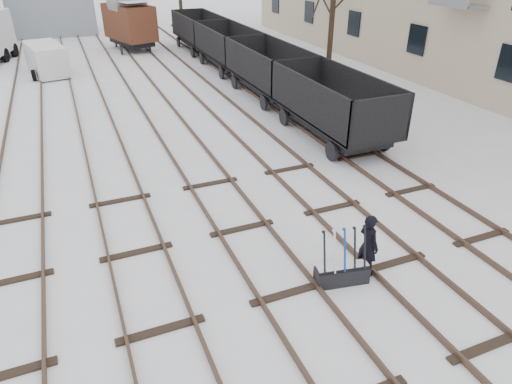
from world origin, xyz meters
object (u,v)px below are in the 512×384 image
(ground_frame, at_px, (342,273))
(freight_wagon_a, at_px, (332,114))
(panel_van, at_px, (47,59))
(worker, at_px, (368,245))
(box_van_wagon, at_px, (129,21))

(ground_frame, xyz_separation_m, freight_wagon_a, (4.62, 8.29, 0.72))
(freight_wagon_a, distance_m, panel_van, 19.23)
(freight_wagon_a, xyz_separation_m, panel_van, (-10.78, 15.92, -0.05))
(worker, xyz_separation_m, panel_van, (-6.91, 24.11, 0.12))
(ground_frame, height_order, panel_van, panel_van)
(worker, relative_size, freight_wagon_a, 0.26)
(freight_wagon_a, height_order, panel_van, freight_wagon_a)
(ground_frame, xyz_separation_m, panel_van, (-6.16, 24.21, 0.67))
(freight_wagon_a, height_order, box_van_wagon, box_van_wagon)
(worker, xyz_separation_m, box_van_wagon, (-0.86, 29.72, 1.25))
(worker, relative_size, box_van_wagon, 0.32)
(ground_frame, height_order, box_van_wagon, box_van_wagon)
(box_van_wagon, distance_m, panel_van, 8.33)
(ground_frame, height_order, worker, worker)
(ground_frame, height_order, freight_wagon_a, freight_wagon_a)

